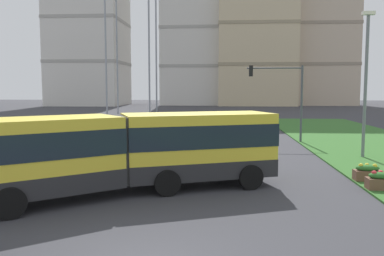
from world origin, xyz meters
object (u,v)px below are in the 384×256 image
at_px(flower_planter_2, 381,181).
at_px(apartment_tower_west, 89,23).
at_px(articulated_bus, 131,150).
at_px(streetlight_median, 366,78).
at_px(flower_planter_3, 367,172).
at_px(apartment_tower_eastcentre, 317,10).
at_px(apartment_tower_westcentre, 198,14).
at_px(traffic_light_far_right, 283,89).

distance_m(flower_planter_2, apartment_tower_west, 90.16).
height_order(articulated_bus, streetlight_median, streetlight_median).
distance_m(flower_planter_2, flower_planter_3, 1.53).
distance_m(articulated_bus, apartment_tower_west, 87.15).
relative_size(flower_planter_2, apartment_tower_eastcentre, 0.02).
bearing_deg(apartment_tower_westcentre, streetlight_median, -79.56).
bearing_deg(articulated_bus, flower_planter_3, 14.34).
bearing_deg(articulated_bus, apartment_tower_westcentre, 91.75).
bearing_deg(apartment_tower_eastcentre, articulated_bus, -106.73).
relative_size(streetlight_median, apartment_tower_westcentre, 0.19).
bearing_deg(apartment_tower_eastcentre, apartment_tower_westcentre, -174.48).
height_order(traffic_light_far_right, streetlight_median, streetlight_median).
bearing_deg(apartment_tower_westcentre, flower_planter_2, -81.75).
xyz_separation_m(articulated_bus, apartment_tower_eastcentre, (26.63, 88.61, 21.42)).
height_order(flower_planter_2, apartment_tower_westcentre, apartment_tower_westcentre).
xyz_separation_m(streetlight_median, apartment_tower_west, (-39.77, 71.85, 14.71)).
xyz_separation_m(apartment_tower_westcentre, apartment_tower_eastcentre, (29.25, 2.83, 0.95)).
height_order(flower_planter_3, apartment_tower_westcentre, apartment_tower_westcentre).
distance_m(articulated_bus, apartment_tower_westcentre, 88.22).
xyz_separation_m(flower_planter_2, traffic_light_far_right, (-1.78, 14.30, 3.53)).
distance_m(apartment_tower_westcentre, apartment_tower_eastcentre, 29.41).
xyz_separation_m(apartment_tower_west, apartment_tower_eastcentre, (54.82, 8.05, 3.77)).
height_order(articulated_bus, traffic_light_far_right, traffic_light_far_right).
xyz_separation_m(flower_planter_3, traffic_light_far_right, (-1.78, 12.77, 3.53)).
height_order(traffic_light_far_right, apartment_tower_westcentre, apartment_tower_westcentre).
height_order(flower_planter_3, streetlight_median, streetlight_median).
xyz_separation_m(traffic_light_far_right, apartment_tower_westcentre, (-10.52, 70.53, 18.16)).
bearing_deg(apartment_tower_westcentre, articulated_bus, -88.25).
bearing_deg(flower_planter_3, apartment_tower_west, 115.87).
bearing_deg(traffic_light_far_right, apartment_tower_westcentre, 98.48).
distance_m(flower_planter_3, apartment_tower_eastcentre, 90.66).
height_order(streetlight_median, apartment_tower_west, apartment_tower_west).
relative_size(flower_planter_3, traffic_light_far_right, 0.19).
bearing_deg(apartment_tower_west, flower_planter_2, -64.56).
bearing_deg(articulated_bus, apartment_tower_eastcentre, 73.27).
bearing_deg(apartment_tower_westcentre, flower_planter_3, -81.60).
bearing_deg(flower_planter_3, apartment_tower_westcentre, 98.40).
xyz_separation_m(traffic_light_far_right, apartment_tower_eastcentre, (18.74, 73.36, 19.11)).
height_order(articulated_bus, flower_planter_2, articulated_bus).
relative_size(apartment_tower_westcentre, apartment_tower_eastcentre, 0.96).
xyz_separation_m(flower_planter_3, streetlight_median, (1.90, 6.23, 4.17)).
relative_size(articulated_bus, apartment_tower_westcentre, 0.26).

